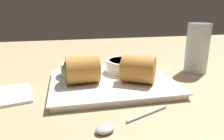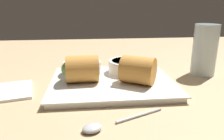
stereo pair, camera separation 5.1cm
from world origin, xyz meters
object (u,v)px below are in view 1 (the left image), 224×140
dipping_bowl_near (124,65)px  dipping_bowl_far (80,68)px  serving_plate (112,83)px  spoon (115,125)px  drinking_glass (197,48)px

dipping_bowl_near → dipping_bowl_far: bearing=179.5°
serving_plate → dipping_bowl_near: dipping_bowl_near is taller
serving_plate → spoon: 18.52cm
dipping_bowl_near → drinking_glass: drinking_glass is taller
dipping_bowl_far → serving_plate: bearing=-38.2°
serving_plate → dipping_bowl_far: 9.44cm
serving_plate → dipping_bowl_far: dipping_bowl_far is taller
serving_plate → dipping_bowl_far: size_ratio=3.01×
spoon → serving_plate: bearing=79.7°
dipping_bowl_far → spoon: (3.83, -23.85, -2.78)cm
serving_plate → drinking_glass: drinking_glass is taller
dipping_bowl_near → serving_plate: bearing=-129.0°
dipping_bowl_near → spoon: (-7.79, -23.75, -2.78)cm
dipping_bowl_far → drinking_glass: drinking_glass is taller
serving_plate → drinking_glass: (25.93, 6.14, 6.15)cm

